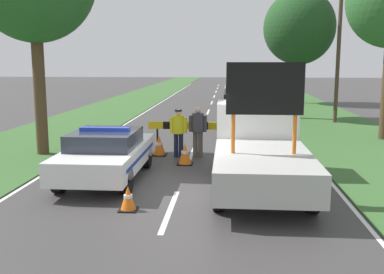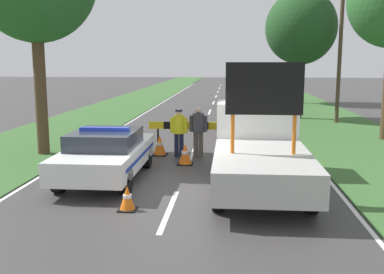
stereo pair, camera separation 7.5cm
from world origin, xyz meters
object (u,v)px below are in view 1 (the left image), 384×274
object	(u,v)px
road_barrier	(193,127)
utility_pole	(339,44)
queued_car_sedan_black	(237,95)
queued_car_wagon_maroon	(245,116)
traffic_cone_near_police	(246,150)
pedestrian_civilian	(198,128)
queued_car_hatch_blue	(244,105)
traffic_cone_lane_edge	(159,145)
traffic_cone_behind_barrier	(185,154)
police_car	(107,153)
roadside_tree_near_left	(300,28)
work_truck	(259,147)
police_officer	(178,129)
queued_car_sedan_silver	(235,89)
traffic_cone_centre_front	(83,155)
roadside_tree_near_right	(298,28)
traffic_cone_near_truck	(128,198)

from	to	relation	value
road_barrier	utility_pole	xyz separation A→B (m)	(6.86, 8.51, 3.18)
queued_car_sedan_black	queued_car_wagon_maroon	bearing A→B (deg)	90.63
traffic_cone_near_police	utility_pole	world-z (taller)	utility_pole
pedestrian_civilian	queued_car_hatch_blue	bearing A→B (deg)	60.59
traffic_cone_lane_edge	traffic_cone_behind_barrier	bearing A→B (deg)	-52.46
queued_car_hatch_blue	utility_pole	xyz separation A→B (m)	(4.74, -1.81, 3.35)
police_car	queued_car_hatch_blue	size ratio (longest dim) A/B	1.17
roadside_tree_near_left	work_truck	bearing A→B (deg)	-102.32
road_barrier	police_officer	size ratio (longest dim) A/B	1.94
traffic_cone_behind_barrier	queued_car_sedan_silver	size ratio (longest dim) A/B	0.15
road_barrier	traffic_cone_lane_edge	distance (m)	1.34
police_car	queued_car_sedan_black	bearing A→B (deg)	75.66
police_officer	roadside_tree_near_left	distance (m)	12.83
traffic_cone_behind_barrier	road_barrier	bearing A→B (deg)	86.03
pedestrian_civilian	traffic_cone_centre_front	world-z (taller)	pedestrian_civilian
work_truck	police_officer	xyz separation A→B (m)	(-2.47, 3.26, -0.04)
queued_car_wagon_maroon	utility_pole	size ratio (longest dim) A/B	0.58
pedestrian_civilian	roadside_tree_near_right	distance (m)	21.72
traffic_cone_centre_front	queued_car_sedan_black	world-z (taller)	queued_car_sedan_black
traffic_cone_behind_barrier	traffic_cone_lane_edge	bearing A→B (deg)	127.54
police_officer	queued_car_sedan_silver	xyz separation A→B (m)	(2.32, 24.95, -0.17)
police_officer	queued_car_wagon_maroon	size ratio (longest dim) A/B	0.35
traffic_cone_centre_front	traffic_cone_near_truck	size ratio (longest dim) A/B	1.14
road_barrier	queued_car_sedan_silver	world-z (taller)	queued_car_sedan_silver
traffic_cone_near_police	queued_car_sedan_silver	xyz separation A→B (m)	(0.05, 25.03, 0.51)
police_car	pedestrian_civilian	size ratio (longest dim) A/B	2.71
traffic_cone_near_police	roadside_tree_near_right	bearing A→B (deg)	77.38
police_car	queued_car_sedan_black	distance (m)	21.32
queued_car_wagon_maroon	queued_car_hatch_blue	distance (m)	5.56
work_truck	road_barrier	distance (m)	4.42
police_car	traffic_cone_centre_front	distance (m)	2.12
police_car	roadside_tree_near_left	world-z (taller)	roadside_tree_near_left
pedestrian_civilian	traffic_cone_behind_barrier	xyz separation A→B (m)	(-0.33, -1.19, -0.66)
work_truck	traffic_cone_centre_front	xyz separation A→B (m)	(-5.36, 1.92, -0.70)
queued_car_hatch_blue	traffic_cone_behind_barrier	bearing A→B (deg)	79.49
utility_pole	traffic_cone_lane_edge	bearing A→B (deg)	-131.86
traffic_cone_lane_edge	queued_car_hatch_blue	distance (m)	11.23
pedestrian_civilian	queued_car_sedan_black	size ratio (longest dim) A/B	0.37
utility_pole	queued_car_wagon_maroon	bearing A→B (deg)	-142.28
roadside_tree_near_left	roadside_tree_near_right	size ratio (longest dim) A/B	0.84
utility_pole	queued_car_sedan_silver	bearing A→B (deg)	107.53
traffic_cone_near_police	roadside_tree_near_left	xyz separation A→B (m)	(3.28, 10.91, 4.73)
work_truck	queued_car_wagon_maroon	distance (m)	8.69
utility_pole	work_truck	bearing A→B (deg)	-111.24
traffic_cone_near_truck	police_car	bearing A→B (deg)	114.14
police_officer	traffic_cone_near_truck	world-z (taller)	police_officer
work_truck	queued_car_sedan_silver	size ratio (longest dim) A/B	1.26
traffic_cone_near_police	queued_car_sedan_silver	size ratio (longest dim) A/B	0.13
roadside_tree_near_left	roadside_tree_near_right	bearing A→B (deg)	82.22
queued_car_hatch_blue	road_barrier	bearing A→B (deg)	78.41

